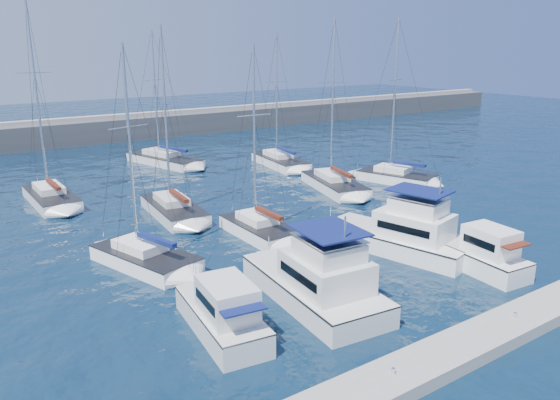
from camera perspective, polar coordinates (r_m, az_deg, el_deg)
ground at (r=34.89m, az=7.89°, el=-5.87°), size 220.00×220.00×0.00m
breakwater at (r=79.77m, az=-18.12°, el=6.69°), size 160.00×6.00×4.45m
dock at (r=28.43m, az=23.25°, el=-11.74°), size 40.00×2.20×0.60m
dock_cleat_near_port at (r=22.56m, az=11.75°, el=-17.08°), size 0.16×0.16×0.25m
dock_cleat_centre at (r=28.24m, az=23.35°, el=-10.97°), size 0.16×0.16×0.25m
motor_yacht_port_outer at (r=25.67m, az=-5.95°, el=-11.88°), size 3.25×6.77×3.20m
motor_yacht_port_inner at (r=28.36m, az=4.00°, el=-8.57°), size 4.77×9.55×4.69m
motor_yacht_stbd_inner at (r=35.80m, az=12.71°, el=-3.61°), size 5.68×10.15×4.69m
motor_yacht_stbd_outer at (r=34.30m, az=20.33°, el=-5.46°), size 2.87×6.21×3.20m
sailboat_mid_a at (r=33.95m, az=-13.92°, el=-5.90°), size 4.98×7.70×13.33m
sailboat_mid_b at (r=43.18m, az=-11.04°, el=-0.96°), size 3.80×8.34×14.62m
sailboat_mid_c at (r=37.97m, az=-2.08°, el=-3.03°), size 2.98×6.66×13.29m
sailboat_mid_d at (r=50.30m, az=5.68°, el=1.68°), size 5.29×9.20×15.42m
sailboat_mid_e at (r=53.93m, az=12.07°, el=2.40°), size 5.23×7.84×15.49m
sailboat_back_a at (r=49.52m, az=-22.80°, el=0.29°), size 3.13×8.27×17.23m
sailboat_back_b at (r=62.02m, az=-11.96°, el=4.13°), size 5.70×10.27×14.66m
sailboat_back_c at (r=59.83m, az=0.00°, el=4.06°), size 4.09×8.83×14.39m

